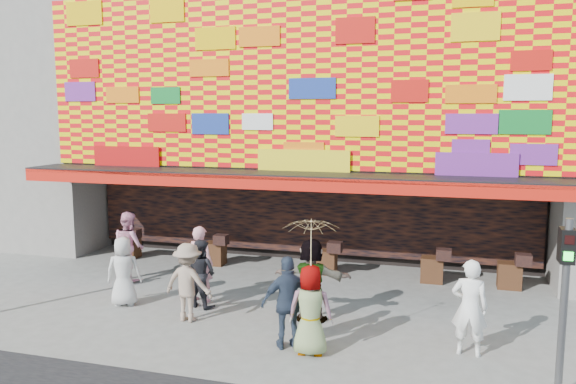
# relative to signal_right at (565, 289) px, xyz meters

# --- Properties ---
(ground) EXTENTS (90.00, 90.00, 0.00)m
(ground) POSITION_rel_signal_right_xyz_m (-6.20, 1.50, -1.86)
(ground) COLOR slate
(ground) RESTS_ON ground
(shop_building) EXTENTS (15.20, 9.40, 10.00)m
(shop_building) POSITION_rel_signal_right_xyz_m (-6.20, 9.68, 3.37)
(shop_building) COLOR gray
(shop_building) RESTS_ON ground
(neighbor_left) EXTENTS (11.00, 8.00, 12.00)m
(neighbor_left) POSITION_rel_signal_right_xyz_m (-19.20, 9.50, 4.14)
(neighbor_left) COLOR gray
(neighbor_left) RESTS_ON ground
(signal_right) EXTENTS (0.22, 0.20, 3.00)m
(signal_right) POSITION_rel_signal_right_xyz_m (0.00, 0.00, 0.00)
(signal_right) COLOR #59595B
(signal_right) RESTS_ON ground
(ped_a) EXTENTS (0.96, 0.79, 1.69)m
(ped_a) POSITION_rel_signal_right_xyz_m (-9.31, 2.05, -1.01)
(ped_a) COLOR beige
(ped_a) RESTS_ON ground
(ped_b) EXTENTS (0.73, 0.52, 1.90)m
(ped_b) POSITION_rel_signal_right_xyz_m (-7.66, 2.85, -0.91)
(ped_b) COLOR pink
(ped_b) RESTS_ON ground
(ped_c) EXTENTS (0.96, 0.85, 1.65)m
(ped_c) POSITION_rel_signal_right_xyz_m (-7.49, 2.50, -1.03)
(ped_c) COLOR black
(ped_c) RESTS_ON ground
(ped_d) EXTENTS (1.20, 0.76, 1.77)m
(ped_d) POSITION_rel_signal_right_xyz_m (-7.35, 1.56, -0.97)
(ped_d) COLOR gray
(ped_d) RESTS_ON ground
(ped_e) EXTENTS (1.18, 0.91, 1.86)m
(ped_e) POSITION_rel_signal_right_xyz_m (-4.78, 0.75, -0.93)
(ped_e) COLOR #2C384D
(ped_e) RESTS_ON ground
(ped_f) EXTENTS (1.78, 0.67, 1.89)m
(ped_f) POSITION_rel_signal_right_xyz_m (-4.70, 2.33, -0.91)
(ped_f) COLOR gray
(ped_f) RESTS_ON ground
(ped_g) EXTENTS (0.92, 0.66, 1.76)m
(ped_g) POSITION_rel_signal_right_xyz_m (-4.29, 0.58, -0.98)
(ped_g) COLOR gray
(ped_g) RESTS_ON ground
(ped_h) EXTENTS (0.72, 0.50, 1.88)m
(ped_h) POSITION_rel_signal_right_xyz_m (-1.36, 1.42, -0.92)
(ped_h) COLOR white
(ped_h) RESTS_ON ground
(ped_i) EXTENTS (1.18, 1.12, 1.93)m
(ped_i) POSITION_rel_signal_right_xyz_m (-10.36, 3.99, -0.90)
(ped_i) COLOR pink
(ped_i) RESTS_ON ground
(parasol) EXTENTS (1.16, 1.18, 1.92)m
(parasol) POSITION_rel_signal_right_xyz_m (-4.29, 0.58, 0.33)
(parasol) COLOR #FBDE9E
(parasol) RESTS_ON ground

